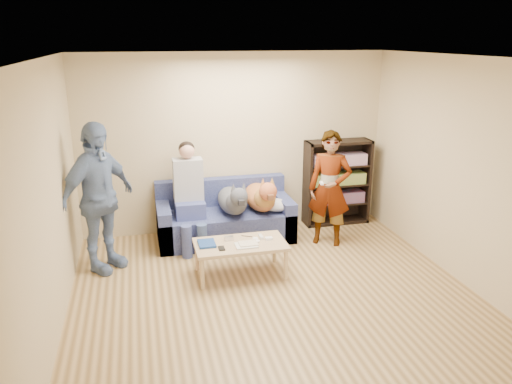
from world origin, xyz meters
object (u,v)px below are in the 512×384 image
object	(u,v)px
camera_silver	(229,238)
dog_gray	(233,200)
sofa	(225,219)
person_seated	(189,192)
person_standing_left	(98,198)
coffee_table	(240,247)
notebook_blue	(207,244)
bookshelf	(337,180)
person_standing_right	(330,189)
dog_tan	(261,197)

from	to	relation	value
camera_silver	dog_gray	xyz separation A→B (m)	(0.24, 0.90, 0.18)
sofa	person_seated	xyz separation A→B (m)	(-0.50, -0.13, 0.49)
person_standing_left	coffee_table	distance (m)	1.81
sofa	person_seated	distance (m)	0.71
notebook_blue	coffee_table	size ratio (longest dim) A/B	0.24
notebook_blue	person_seated	distance (m)	1.09
dog_gray	bookshelf	distance (m)	1.75
coffee_table	person_seated	bearing A→B (deg)	114.09
sofa	bookshelf	size ratio (longest dim) A/B	1.46
person_seated	coffee_table	bearing A→B (deg)	-65.91
camera_silver	sofa	distance (m)	1.10
notebook_blue	dog_gray	distance (m)	1.11
person_standing_right	coffee_table	distance (m)	1.62
notebook_blue	bookshelf	xyz separation A→B (m)	(2.22, 1.39, 0.25)
person_standing_left	bookshelf	xyz separation A→B (m)	(3.45, 0.87, -0.25)
person_standing_left	camera_silver	distance (m)	1.65
notebook_blue	coffee_table	distance (m)	0.41
person_standing_right	dog_tan	size ratio (longest dim) A/B	1.38
camera_silver	person_seated	distance (m)	1.07
person_standing_left	dog_tan	size ratio (longest dim) A/B	1.60
person_standing_left	person_seated	size ratio (longest dim) A/B	1.27
dog_gray	bookshelf	xyz separation A→B (m)	(1.70, 0.42, 0.05)
person_seated	coffee_table	distance (m)	1.25
sofa	person_standing_right	bearing A→B (deg)	-20.46
sofa	camera_silver	bearing A→B (deg)	-97.27
coffee_table	bookshelf	bearing A→B (deg)	38.33
person_seated	bookshelf	size ratio (longest dim) A/B	1.13
sofa	dog_gray	size ratio (longest dim) A/B	1.54
person_standing_right	dog_tan	distance (m)	0.97
notebook_blue	bookshelf	distance (m)	2.63
sofa	person_seated	world-z (taller)	person_seated
person_standing_right	bookshelf	size ratio (longest dim) A/B	1.23
camera_silver	person_seated	world-z (taller)	person_seated
camera_silver	sofa	size ratio (longest dim) A/B	0.06
person_seated	coffee_table	xyz separation A→B (m)	(0.48, -1.08, -0.40)
person_seated	bookshelf	distance (m)	2.33
person_standing_right	bookshelf	xyz separation A→B (m)	(0.42, 0.75, -0.12)
notebook_blue	person_standing_right	bearing A→B (deg)	19.50
notebook_blue	bookshelf	size ratio (longest dim) A/B	0.20
notebook_blue	person_seated	xyz separation A→B (m)	(-0.08, 1.03, 0.34)
dog_gray	dog_tan	bearing A→B (deg)	6.75
person_standing_right	person_standing_left	world-z (taller)	person_standing_left
sofa	person_standing_left	bearing A→B (deg)	-159.01
person_seated	bookshelf	bearing A→B (deg)	8.91
notebook_blue	camera_silver	size ratio (longest dim) A/B	2.36
person_standing_right	coffee_table	world-z (taller)	person_standing_right
person_standing_left	notebook_blue	size ratio (longest dim) A/B	7.15
person_standing_left	bookshelf	size ratio (longest dim) A/B	1.43
person_standing_right	sofa	xyz separation A→B (m)	(-1.38, 0.52, -0.52)
person_standing_right	camera_silver	bearing A→B (deg)	-130.17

